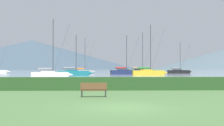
{
  "coord_description": "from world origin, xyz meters",
  "views": [
    {
      "loc": [
        -0.99,
        -14.01,
        1.92
      ],
      "look_at": [
        1.14,
        42.78,
        2.84
      ],
      "focal_mm": 46.65,
      "sensor_mm": 36.0,
      "label": 1
    }
  ],
  "objects_px": {
    "sailboat_slip_0": "(179,71)",
    "sailboat_slip_1": "(148,72)",
    "sailboat_slip_12": "(50,74)",
    "park_bench_near_path": "(94,89)",
    "sailboat_slip_5": "(84,71)",
    "sailboat_slip_6": "(74,73)",
    "sailboat_slip_8": "(141,71)",
    "sailboat_slip_10": "(125,72)"
  },
  "relations": [
    {
      "from": "sailboat_slip_0",
      "to": "sailboat_slip_12",
      "type": "bearing_deg",
      "value": -131.41
    },
    {
      "from": "sailboat_slip_1",
      "to": "sailboat_slip_6",
      "type": "bearing_deg",
      "value": -172.02
    },
    {
      "from": "sailboat_slip_0",
      "to": "sailboat_slip_1",
      "type": "xyz_separation_m",
      "value": [
        -13.85,
        -22.62,
        0.09
      ]
    },
    {
      "from": "sailboat_slip_1",
      "to": "sailboat_slip_12",
      "type": "bearing_deg",
      "value": -142.6
    },
    {
      "from": "sailboat_slip_1",
      "to": "sailboat_slip_6",
      "type": "distance_m",
      "value": 18.75
    },
    {
      "from": "sailboat_slip_1",
      "to": "sailboat_slip_5",
      "type": "distance_m",
      "value": 30.5
    },
    {
      "from": "sailboat_slip_8",
      "to": "sailboat_slip_1",
      "type": "bearing_deg",
      "value": -95.71
    },
    {
      "from": "sailboat_slip_5",
      "to": "sailboat_slip_6",
      "type": "relative_size",
      "value": 1.22
    },
    {
      "from": "sailboat_slip_1",
      "to": "park_bench_near_path",
      "type": "height_order",
      "value": "sailboat_slip_1"
    },
    {
      "from": "sailboat_slip_5",
      "to": "sailboat_slip_12",
      "type": "height_order",
      "value": "sailboat_slip_5"
    },
    {
      "from": "sailboat_slip_6",
      "to": "sailboat_slip_10",
      "type": "xyz_separation_m",
      "value": [
        13.28,
        12.36,
        0.04
      ]
    },
    {
      "from": "sailboat_slip_5",
      "to": "sailboat_slip_12",
      "type": "relative_size",
      "value": 1.06
    },
    {
      "from": "sailboat_slip_12",
      "to": "park_bench_near_path",
      "type": "height_order",
      "value": "sailboat_slip_12"
    },
    {
      "from": "sailboat_slip_6",
      "to": "sailboat_slip_12",
      "type": "distance_m",
      "value": 14.6
    },
    {
      "from": "sailboat_slip_0",
      "to": "sailboat_slip_6",
      "type": "xyz_separation_m",
      "value": [
        -32.37,
        -25.56,
        0.03
      ]
    },
    {
      "from": "sailboat_slip_0",
      "to": "park_bench_near_path",
      "type": "xyz_separation_m",
      "value": [
        -26.32,
        -76.75,
        -0.14
      ]
    },
    {
      "from": "sailboat_slip_0",
      "to": "sailboat_slip_10",
      "type": "relative_size",
      "value": 0.92
    },
    {
      "from": "sailboat_slip_0",
      "to": "sailboat_slip_12",
      "type": "xyz_separation_m",
      "value": [
        -35.52,
        -39.82,
        -0.0
      ]
    },
    {
      "from": "sailboat_slip_0",
      "to": "sailboat_slip_6",
      "type": "relative_size",
      "value": 1.05
    },
    {
      "from": "sailboat_slip_0",
      "to": "sailboat_slip_5",
      "type": "xyz_separation_m",
      "value": [
        -31.73,
        2.09,
        -0.02
      ]
    },
    {
      "from": "sailboat_slip_0",
      "to": "sailboat_slip_12",
      "type": "height_order",
      "value": "sailboat_slip_12"
    },
    {
      "from": "sailboat_slip_1",
      "to": "sailboat_slip_10",
      "type": "bearing_deg",
      "value": 118.02
    },
    {
      "from": "sailboat_slip_1",
      "to": "sailboat_slip_0",
      "type": "bearing_deg",
      "value": 57.47
    },
    {
      "from": "sailboat_slip_0",
      "to": "sailboat_slip_5",
      "type": "relative_size",
      "value": 0.87
    },
    {
      "from": "sailboat_slip_5",
      "to": "park_bench_near_path",
      "type": "height_order",
      "value": "sailboat_slip_5"
    },
    {
      "from": "sailboat_slip_1",
      "to": "sailboat_slip_5",
      "type": "bearing_deg",
      "value": 124.84
    },
    {
      "from": "sailboat_slip_5",
      "to": "sailboat_slip_8",
      "type": "distance_m",
      "value": 19.42
    },
    {
      "from": "sailboat_slip_1",
      "to": "sailboat_slip_12",
      "type": "height_order",
      "value": "sailboat_slip_1"
    },
    {
      "from": "sailboat_slip_10",
      "to": "park_bench_near_path",
      "type": "relative_size",
      "value": 6.51
    },
    {
      "from": "sailboat_slip_0",
      "to": "sailboat_slip_1",
      "type": "distance_m",
      "value": 26.52
    },
    {
      "from": "sailboat_slip_8",
      "to": "sailboat_slip_10",
      "type": "relative_size",
      "value": 1.18
    },
    {
      "from": "sailboat_slip_8",
      "to": "sailboat_slip_12",
      "type": "xyz_separation_m",
      "value": [
        -22.41,
        -36.43,
        -0.1
      ]
    },
    {
      "from": "sailboat_slip_6",
      "to": "sailboat_slip_1",
      "type": "bearing_deg",
      "value": 5.94
    },
    {
      "from": "sailboat_slip_0",
      "to": "park_bench_near_path",
      "type": "distance_m",
      "value": 81.13
    },
    {
      "from": "sailboat_slip_5",
      "to": "park_bench_near_path",
      "type": "distance_m",
      "value": 79.02
    },
    {
      "from": "sailboat_slip_5",
      "to": "park_bench_near_path",
      "type": "relative_size",
      "value": 6.92
    },
    {
      "from": "sailboat_slip_0",
      "to": "sailboat_slip_10",
      "type": "bearing_deg",
      "value": -145.01
    },
    {
      "from": "sailboat_slip_1",
      "to": "sailboat_slip_6",
      "type": "relative_size",
      "value": 1.32
    },
    {
      "from": "sailboat_slip_10",
      "to": "sailboat_slip_0",
      "type": "bearing_deg",
      "value": 24.56
    },
    {
      "from": "sailboat_slip_1",
      "to": "sailboat_slip_10",
      "type": "height_order",
      "value": "sailboat_slip_1"
    },
    {
      "from": "sailboat_slip_0",
      "to": "sailboat_slip_1",
      "type": "bearing_deg",
      "value": -121.15
    },
    {
      "from": "sailboat_slip_0",
      "to": "sailboat_slip_6",
      "type": "height_order",
      "value": "sailboat_slip_0"
    }
  ]
}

